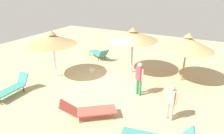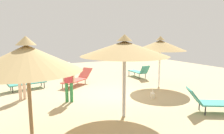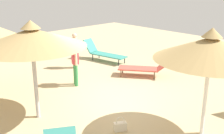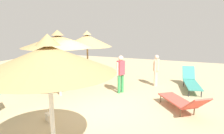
% 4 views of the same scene
% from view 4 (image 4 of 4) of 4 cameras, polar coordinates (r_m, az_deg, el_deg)
% --- Properties ---
extents(ground, '(24.00, 24.00, 0.10)m').
position_cam_4_polar(ground, '(7.28, -6.47, -11.86)').
color(ground, tan).
extents(parasol_umbrella_back, '(2.84, 2.84, 2.72)m').
position_cam_4_polar(parasol_umbrella_back, '(8.33, -15.28, 7.13)').
color(parasol_umbrella_back, '#B2B2B7').
rests_on(parasol_umbrella_back, ground).
extents(parasol_umbrella_center, '(2.60, 2.60, 2.67)m').
position_cam_4_polar(parasol_umbrella_center, '(3.97, -17.69, 2.22)').
color(parasol_umbrella_center, white).
rests_on(parasol_umbrella_center, ground).
extents(parasol_umbrella_edge, '(2.67, 2.67, 2.66)m').
position_cam_4_polar(parasol_umbrella_edge, '(10.91, -7.13, 7.51)').
color(parasol_umbrella_edge, olive).
rests_on(parasol_umbrella_edge, ground).
extents(lounge_chair_far_left, '(1.77, 2.08, 0.82)m').
position_cam_4_polar(lounge_chair_far_left, '(7.13, 19.43, -9.22)').
color(lounge_chair_far_left, '#CC4C3F').
rests_on(lounge_chair_far_left, ground).
extents(lounge_chair_near_right, '(0.97, 2.26, 0.93)m').
position_cam_4_polar(lounge_chair_near_right, '(9.83, 21.70, -3.79)').
color(lounge_chair_near_right, teal).
rests_on(lounge_chair_near_right, ground).
extents(person_standing_near_left, '(0.33, 0.44, 1.64)m').
position_cam_4_polar(person_standing_near_left, '(8.55, 2.52, -1.37)').
color(person_standing_near_left, '#338C4C').
rests_on(person_standing_near_left, ground).
extents(person_standing_back, '(0.25, 0.46, 1.52)m').
position_cam_4_polar(person_standing_back, '(9.87, 12.55, -0.46)').
color(person_standing_back, beige).
rests_on(person_standing_back, ground).
extents(handbag, '(0.36, 0.29, 0.39)m').
position_cam_4_polar(handbag, '(6.52, -17.55, -13.41)').
color(handbag, beige).
rests_on(handbag, ground).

